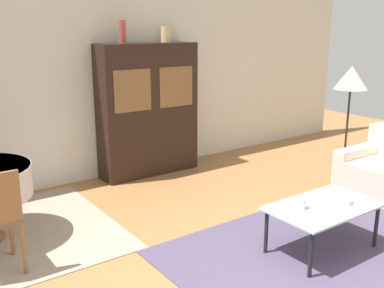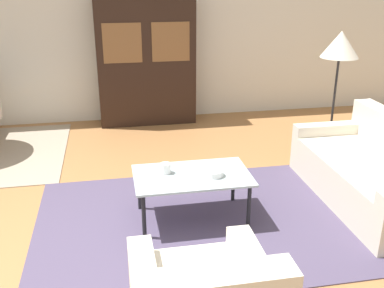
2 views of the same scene
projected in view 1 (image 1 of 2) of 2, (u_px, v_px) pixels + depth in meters
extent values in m
cube|color=beige|center=(80.00, 81.00, 5.84)|extent=(10.00, 0.06, 2.70)
cube|color=#4C425B|center=(330.00, 252.00, 4.19)|extent=(2.94, 2.12, 0.01)
cube|color=beige|center=(361.00, 151.00, 5.80)|extent=(0.92, 0.16, 0.12)
cylinder|color=black|center=(311.00, 254.00, 3.71)|extent=(0.04, 0.04, 0.42)
cylinder|color=black|center=(376.00, 226.00, 4.24)|extent=(0.04, 0.04, 0.42)
cylinder|color=black|center=(266.00, 231.00, 4.12)|extent=(0.04, 0.04, 0.42)
cylinder|color=black|center=(331.00, 208.00, 4.64)|extent=(0.04, 0.04, 0.42)
cube|color=silver|center=(324.00, 206.00, 4.12)|extent=(1.05, 0.64, 0.02)
cube|color=black|center=(148.00, 110.00, 6.24)|extent=(1.41, 0.40, 1.82)
cube|color=brown|center=(133.00, 91.00, 5.81)|extent=(0.54, 0.01, 0.55)
cube|color=brown|center=(176.00, 87.00, 6.19)|extent=(0.54, 0.01, 0.55)
cylinder|color=brown|center=(11.00, 232.00, 4.08)|extent=(0.04, 0.04, 0.46)
cylinder|color=brown|center=(24.00, 249.00, 3.76)|extent=(0.04, 0.04, 0.46)
cylinder|color=black|center=(342.00, 176.00, 6.28)|extent=(0.28, 0.28, 0.02)
cylinder|color=black|center=(346.00, 132.00, 6.12)|extent=(0.03, 0.03, 1.23)
cone|color=silver|center=(351.00, 78.00, 5.93)|extent=(0.44, 0.44, 0.30)
cylinder|color=white|center=(301.00, 204.00, 4.03)|extent=(0.10, 0.10, 0.09)
cylinder|color=white|center=(343.00, 200.00, 4.17)|extent=(0.17, 0.17, 0.06)
cylinder|color=#9E4238|center=(122.00, 32.00, 5.77)|extent=(0.09, 0.09, 0.29)
cylinder|color=tan|center=(166.00, 34.00, 6.16)|extent=(0.14, 0.14, 0.21)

